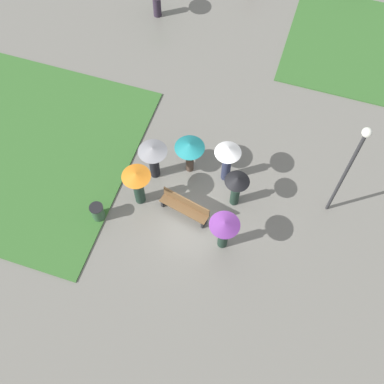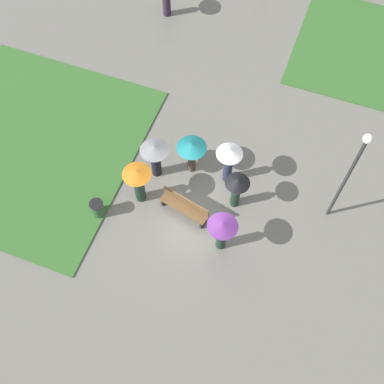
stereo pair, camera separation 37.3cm
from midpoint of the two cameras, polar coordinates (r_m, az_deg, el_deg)
ground_plane at (r=18.54m, az=-0.05°, el=-1.45°), size 90.00×90.00×0.00m
lawn_patch_near at (r=20.95m, az=-19.33°, el=4.62°), size 8.44×9.06×0.06m
lawn_patch_far at (r=24.86m, az=18.49°, el=16.20°), size 6.40×6.67×0.06m
park_bench at (r=17.96m, az=-1.43°, el=-1.72°), size 2.00×0.84×0.90m
lamp_post at (r=16.48m, az=17.66°, el=3.24°), size 0.32×0.32×5.03m
trash_bin at (r=18.31m, az=-11.68°, el=-2.37°), size 0.52×0.52×0.79m
crowd_person_grey at (r=18.19m, az=-5.20°, el=4.27°), size 1.11×1.11×1.84m
crowd_person_black at (r=17.59m, az=4.68°, el=0.71°), size 0.92×0.92×1.77m
crowd_person_purple at (r=16.71m, az=3.18°, el=-4.45°), size 1.08×1.08×1.81m
crowd_person_orange at (r=17.67m, az=-7.07°, el=1.03°), size 1.06×1.06×1.94m
crowd_person_white at (r=17.96m, az=3.63°, el=4.15°), size 1.00×1.00×2.03m
crowd_person_teal at (r=18.20m, az=-0.86°, el=5.05°), size 1.15×1.15×1.74m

